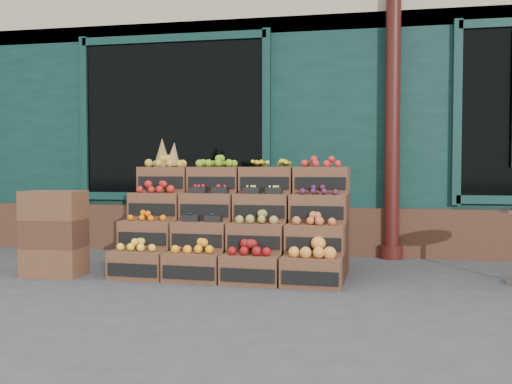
# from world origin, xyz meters

# --- Properties ---
(ground) EXTENTS (60.00, 60.00, 0.00)m
(ground) POSITION_xyz_m (0.00, 0.00, 0.00)
(ground) COLOR #3E3E41
(ground) RESTS_ON ground
(shop_facade) EXTENTS (12.00, 6.24, 4.80)m
(shop_facade) POSITION_xyz_m (0.00, 5.11, 2.40)
(shop_facade) COLOR #0D2D28
(shop_facade) RESTS_ON ground
(crate_display) EXTENTS (2.32, 1.20, 1.43)m
(crate_display) POSITION_xyz_m (-0.43, 0.75, 0.44)
(crate_display) COLOR brown
(crate_display) RESTS_ON ground
(spare_crates) EXTENTS (0.60, 0.43, 0.86)m
(spare_crates) POSITION_xyz_m (-2.21, 0.27, 0.43)
(spare_crates) COLOR brown
(spare_crates) RESTS_ON ground
(shopkeeper) EXTENTS (0.88, 0.75, 2.04)m
(shopkeeper) POSITION_xyz_m (-1.16, 2.82, 1.02)
(shopkeeper) COLOR #14471E
(shopkeeper) RESTS_ON ground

